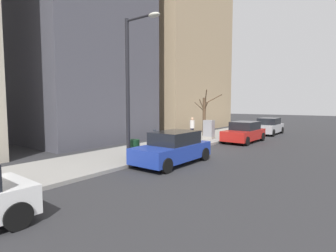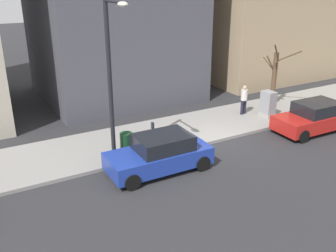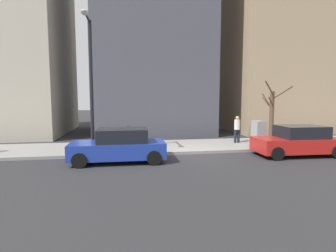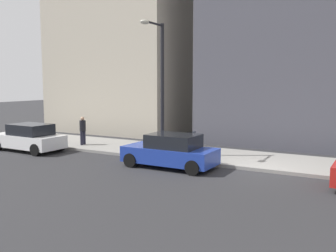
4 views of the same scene
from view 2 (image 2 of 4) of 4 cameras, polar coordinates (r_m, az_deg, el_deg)
ground_plane at (r=17.99m, az=7.41°, el=-2.56°), size 120.00×120.00×0.00m
sidewalk at (r=19.46m, az=3.91°, el=-0.29°), size 4.00×36.00×0.15m
parked_car_red at (r=20.40m, az=21.41°, el=1.25°), size 2.03×4.25×1.52m
parked_car_blue at (r=15.06m, az=-1.24°, el=-4.26°), size 1.97×4.22×1.52m
parking_meter at (r=16.38m, az=-2.35°, el=-1.15°), size 0.14×0.10×1.35m
utility_box at (r=21.36m, az=14.99°, el=3.22°), size 0.83×0.61×1.43m
streetlamp at (r=14.60m, az=-8.57°, el=8.34°), size 1.97×0.32×6.50m
bare_tree at (r=23.01m, az=15.90°, el=7.22°), size 2.27×1.42×3.86m
trash_bin at (r=16.49m, az=-6.35°, el=-2.54°), size 0.56×0.56×0.90m
pedestrian_near_meter at (r=21.35m, az=11.52°, el=4.19°), size 0.36×0.40×1.66m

